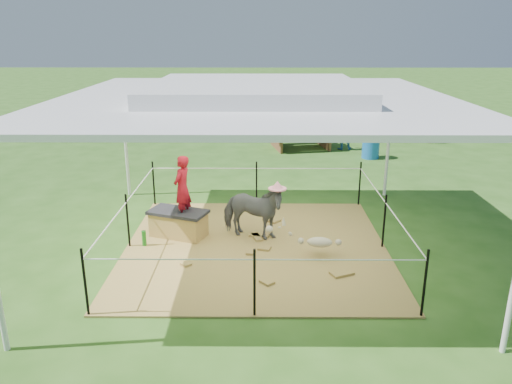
{
  "coord_description": "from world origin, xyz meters",
  "views": [
    {
      "loc": [
        0.06,
        -8.15,
        3.69
      ],
      "look_at": [
        0.0,
        0.6,
        0.85
      ],
      "focal_mm": 35.0,
      "sensor_mm": 36.0,
      "label": 1
    }
  ],
  "objects_px": {
    "trash_barrel": "(371,145)",
    "foal": "(320,240)",
    "pony": "(252,212)",
    "straw_bale": "(179,225)",
    "picnic_table_near": "(300,135)",
    "green_bottle": "(144,238)",
    "distant_person": "(343,131)",
    "picnic_table_far": "(407,128)",
    "woman": "(182,183)"
  },
  "relations": [
    {
      "from": "woman",
      "to": "green_bottle",
      "type": "height_order",
      "value": "woman"
    },
    {
      "from": "trash_barrel",
      "to": "picnic_table_far",
      "type": "height_order",
      "value": "trash_barrel"
    },
    {
      "from": "green_bottle",
      "to": "foal",
      "type": "relative_size",
      "value": 0.27
    },
    {
      "from": "straw_bale",
      "to": "picnic_table_far",
      "type": "relative_size",
      "value": 0.53
    },
    {
      "from": "straw_bale",
      "to": "woman",
      "type": "relative_size",
      "value": 0.83
    },
    {
      "from": "distant_person",
      "to": "woman",
      "type": "bearing_deg",
      "value": 60.78
    },
    {
      "from": "picnic_table_near",
      "to": "distant_person",
      "type": "relative_size",
      "value": 1.73
    },
    {
      "from": "green_bottle",
      "to": "foal",
      "type": "distance_m",
      "value": 3.11
    },
    {
      "from": "pony",
      "to": "picnic_table_far",
      "type": "bearing_deg",
      "value": -11.72
    },
    {
      "from": "green_bottle",
      "to": "foal",
      "type": "bearing_deg",
      "value": -7.69
    },
    {
      "from": "foal",
      "to": "picnic_table_near",
      "type": "distance_m",
      "value": 8.34
    },
    {
      "from": "foal",
      "to": "picnic_table_near",
      "type": "relative_size",
      "value": 0.5
    },
    {
      "from": "green_bottle",
      "to": "distant_person",
      "type": "bearing_deg",
      "value": 58.36
    },
    {
      "from": "pony",
      "to": "foal",
      "type": "distance_m",
      "value": 1.41
    },
    {
      "from": "picnic_table_far",
      "to": "distant_person",
      "type": "xyz_separation_m",
      "value": [
        -2.55,
        -1.7,
        0.2
      ]
    },
    {
      "from": "straw_bale",
      "to": "pony",
      "type": "distance_m",
      "value": 1.4
    },
    {
      "from": "green_bottle",
      "to": "picnic_table_far",
      "type": "xyz_separation_m",
      "value": [
        7.31,
        9.42,
        0.22
      ]
    },
    {
      "from": "woman",
      "to": "distant_person",
      "type": "distance_m",
      "value": 8.36
    },
    {
      "from": "foal",
      "to": "trash_barrel",
      "type": "bearing_deg",
      "value": 77.78
    },
    {
      "from": "pony",
      "to": "straw_bale",
      "type": "bearing_deg",
      "value": 104.91
    },
    {
      "from": "woman",
      "to": "green_bottle",
      "type": "distance_m",
      "value": 1.2
    },
    {
      "from": "green_bottle",
      "to": "picnic_table_near",
      "type": "bearing_deg",
      "value": 66.83
    },
    {
      "from": "trash_barrel",
      "to": "foal",
      "type": "bearing_deg",
      "value": -108.51
    },
    {
      "from": "green_bottle",
      "to": "foal",
      "type": "height_order",
      "value": "foal"
    },
    {
      "from": "pony",
      "to": "trash_barrel",
      "type": "bearing_deg",
      "value": -10.33
    },
    {
      "from": "pony",
      "to": "picnic_table_near",
      "type": "height_order",
      "value": "pony"
    },
    {
      "from": "trash_barrel",
      "to": "picnic_table_far",
      "type": "distance_m",
      "value": 3.44
    },
    {
      "from": "foal",
      "to": "picnic_table_near",
      "type": "height_order",
      "value": "picnic_table_near"
    },
    {
      "from": "green_bottle",
      "to": "woman",
      "type": "bearing_deg",
      "value": 34.7
    },
    {
      "from": "foal",
      "to": "trash_barrel",
      "type": "relative_size",
      "value": 1.29
    },
    {
      "from": "foal",
      "to": "picnic_table_far",
      "type": "distance_m",
      "value": 10.71
    },
    {
      "from": "foal",
      "to": "distant_person",
      "type": "distance_m",
      "value": 8.31
    },
    {
      "from": "trash_barrel",
      "to": "straw_bale",
      "type": "bearing_deg",
      "value": -128.51
    },
    {
      "from": "distant_person",
      "to": "picnic_table_far",
      "type": "bearing_deg",
      "value": -146.13
    },
    {
      "from": "green_bottle",
      "to": "distant_person",
      "type": "relative_size",
      "value": 0.23
    },
    {
      "from": "green_bottle",
      "to": "pony",
      "type": "distance_m",
      "value": 1.99
    },
    {
      "from": "green_bottle",
      "to": "pony",
      "type": "relative_size",
      "value": 0.23
    },
    {
      "from": "green_bottle",
      "to": "pony",
      "type": "height_order",
      "value": "pony"
    },
    {
      "from": "pony",
      "to": "distant_person",
      "type": "bearing_deg",
      "value": -2.04
    },
    {
      "from": "straw_bale",
      "to": "distant_person",
      "type": "xyz_separation_m",
      "value": [
        4.21,
        7.27,
        0.34
      ]
    },
    {
      "from": "picnic_table_near",
      "to": "trash_barrel",
      "type": "bearing_deg",
      "value": -45.46
    },
    {
      "from": "straw_bale",
      "to": "trash_barrel",
      "type": "distance_m",
      "value": 7.8
    },
    {
      "from": "straw_bale",
      "to": "green_bottle",
      "type": "relative_size",
      "value": 3.6
    },
    {
      "from": "pony",
      "to": "trash_barrel",
      "type": "relative_size",
      "value": 1.54
    },
    {
      "from": "picnic_table_far",
      "to": "green_bottle",
      "type": "bearing_deg",
      "value": -116.08
    },
    {
      "from": "green_bottle",
      "to": "picnic_table_near",
      "type": "relative_size",
      "value": 0.13
    },
    {
      "from": "woman",
      "to": "foal",
      "type": "xyz_separation_m",
      "value": [
        2.42,
        -0.87,
        -0.75
      ]
    },
    {
      "from": "pony",
      "to": "picnic_table_near",
      "type": "relative_size",
      "value": 0.6
    },
    {
      "from": "woman",
      "to": "pony",
      "type": "relative_size",
      "value": 0.98
    },
    {
      "from": "green_bottle",
      "to": "picnic_table_far",
      "type": "height_order",
      "value": "picnic_table_far"
    }
  ]
}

